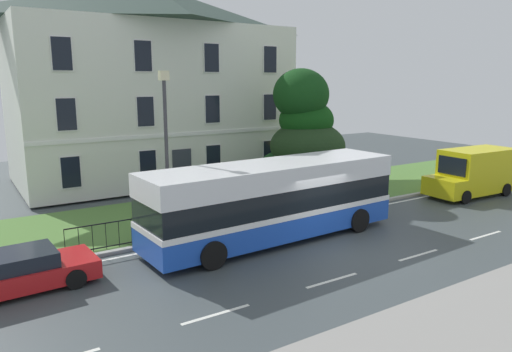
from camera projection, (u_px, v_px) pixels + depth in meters
The scene contains 9 objects.
ground_plane at pixel (318, 241), 18.17m from camera, with size 60.00×56.00×0.18m.
georgian_townhouse at pixel (151, 82), 28.81m from camera, with size 15.80×8.68×11.45m.
iron_verge_railing at pixel (255, 210), 20.17m from camera, with size 15.29×0.04×0.97m.
evergreen_tree at pixel (303, 143), 26.06m from camera, with size 4.72×4.82×6.77m.
single_decker_bus at pixel (274, 200), 18.05m from camera, with size 10.41×3.07×2.97m.
white_panel_van at pixel (474, 172), 25.13m from camera, with size 5.20×2.35×2.47m.
parked_hatchback_00 at pixel (15, 272), 13.75m from camera, with size 4.41×2.08×1.16m.
street_lamp_post at pixel (166, 141), 18.27m from camera, with size 0.36×0.24×6.24m.
litter_bin at pixel (272, 199), 21.77m from camera, with size 0.47×0.47×1.15m.
Camera 1 is at (-11.33, -12.05, 6.01)m, focal length 33.47 mm.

